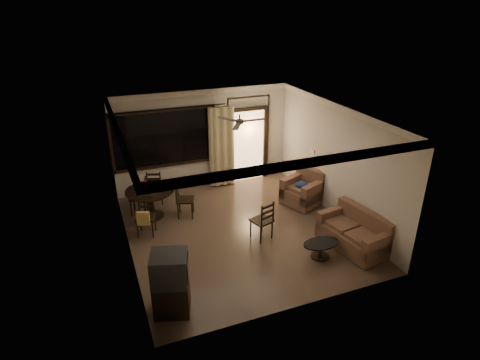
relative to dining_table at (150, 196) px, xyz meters
name	(u,v)px	position (x,y,z in m)	size (l,w,h in m)	color
ground	(240,231)	(1.79, -1.44, -0.58)	(5.50, 5.50, 0.00)	#7F6651
room_shell	(236,132)	(2.38, 0.33, 1.25)	(5.50, 6.70, 5.50)	beige
dining_table	(150,196)	(0.00, 0.00, 0.00)	(1.18, 1.18, 0.96)	black
dining_chair_west	(140,203)	(-0.25, 0.28, -0.30)	(0.54, 0.54, 0.95)	black
dining_chair_east	(185,206)	(0.79, -0.28, -0.30)	(0.54, 0.54, 0.95)	black
dining_chair_south	(146,223)	(-0.26, -0.81, -0.28)	(0.54, 0.57, 0.95)	black
dining_chair_north	(156,192)	(0.26, 0.74, -0.30)	(0.54, 0.54, 0.95)	black
tv_cabinet	(171,283)	(-0.26, -3.48, 0.00)	(0.74, 0.70, 1.16)	black
sofa	(355,233)	(3.90, -2.96, -0.25)	(1.04, 1.63, 0.82)	#4D2A24
armchair	(304,190)	(3.89, -0.74, -0.21)	(1.16, 1.16, 0.89)	#4D2A24
coffee_table	(321,247)	(3.00, -3.04, -0.35)	(0.80, 0.48, 0.35)	black
side_chair	(262,227)	(2.15, -1.91, -0.30)	(0.53, 0.53, 0.96)	black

